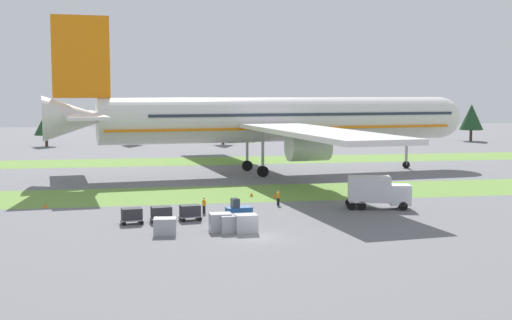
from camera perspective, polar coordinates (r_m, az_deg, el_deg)
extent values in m
plane|color=slate|center=(61.03, 0.05, -6.42)|extent=(400.00, 400.00, 0.00)
cube|color=olive|center=(86.44, -2.98, -2.83)|extent=(320.00, 14.68, 0.01)
cube|color=olive|center=(127.29, -5.27, -0.10)|extent=(320.00, 14.68, 0.01)
cylinder|color=silver|center=(108.05, 2.16, 3.39)|extent=(57.24, 13.93, 6.91)
sphere|color=silver|center=(120.47, 15.04, 3.43)|extent=(6.77, 6.77, 6.77)
cone|color=silver|center=(102.05, -14.63, 3.36)|extent=(10.44, 7.72, 6.56)
cube|color=orange|center=(108.11, 2.16, 2.75)|extent=(55.88, 13.90, 0.36)
cube|color=#283342|center=(109.22, 3.88, 3.86)|extent=(50.37, 13.14, 0.44)
cube|color=silver|center=(128.60, -2.63, 3.45)|extent=(13.68, 38.94, 0.62)
cylinder|color=#A3A3A8|center=(123.56, -1.35, 2.30)|extent=(5.97, 4.46, 3.80)
cube|color=silver|center=(85.83, 4.95, 2.31)|extent=(13.68, 38.94, 0.62)
cylinder|color=#A3A3A8|center=(91.78, 4.38, 1.11)|extent=(5.97, 4.46, 3.80)
cube|color=silver|center=(111.05, -14.49, 3.81)|extent=(6.73, 14.38, 0.44)
cube|color=silver|center=(93.08, -13.96, 3.49)|extent=(6.73, 14.38, 0.44)
cube|color=orange|center=(102.13, -14.36, 8.32)|extent=(8.14, 1.75, 11.75)
cylinder|color=#A3A3A8|center=(117.52, 12.41, 1.27)|extent=(0.44, 0.44, 6.83)
cylinder|color=black|center=(117.82, 12.37, -0.38)|extent=(1.24, 0.57, 1.20)
cylinder|color=#A3A3A8|center=(110.88, -0.74, 1.21)|extent=(0.44, 0.44, 6.58)
cylinder|color=black|center=(111.18, -0.74, -0.48)|extent=(1.76, 0.80, 1.70)
cylinder|color=#A3A3A8|center=(102.98, 0.57, 0.87)|extent=(0.44, 0.44, 6.58)
cylinder|color=black|center=(103.31, 0.57, -0.95)|extent=(1.76, 0.80, 1.70)
cube|color=#1E4C8E|center=(70.26, -1.43, -4.24)|extent=(2.77, 1.68, 0.77)
cube|color=#283342|center=(70.01, -1.74, -3.59)|extent=(0.86, 1.18, 0.90)
cylinder|color=black|center=(71.12, -0.86, -4.44)|extent=(0.62, 0.29, 0.60)
cylinder|color=black|center=(70.09, -0.59, -4.59)|extent=(0.62, 0.29, 0.60)
cylinder|color=black|center=(70.59, -2.27, -4.52)|extent=(0.62, 0.29, 0.60)
cylinder|color=black|center=(69.55, -2.02, -4.67)|extent=(0.62, 0.29, 0.60)
cube|color=#A3A3A8|center=(69.00, -5.50, -4.69)|extent=(2.40, 1.81, 0.10)
cube|color=#2D2D33|center=(68.90, -5.50, -4.20)|extent=(2.11, 1.60, 1.10)
cylinder|color=black|center=(69.89, -4.95, -4.72)|extent=(0.41, 0.18, 0.40)
cylinder|color=black|center=(68.57, -4.68, -4.92)|extent=(0.41, 0.18, 0.40)
cylinder|color=black|center=(69.52, -6.30, -4.79)|extent=(0.41, 0.18, 0.40)
cylinder|color=black|center=(68.19, -6.05, -4.99)|extent=(0.41, 0.18, 0.40)
cube|color=#A3A3A8|center=(68.41, -7.87, -4.81)|extent=(2.40, 1.81, 0.10)
cube|color=#2D2D33|center=(68.31, -7.88, -4.32)|extent=(2.11, 1.60, 1.10)
cylinder|color=black|center=(69.27, -7.29, -4.84)|extent=(0.41, 0.18, 0.40)
cylinder|color=black|center=(67.94, -7.06, -5.05)|extent=(0.41, 0.18, 0.40)
cylinder|color=black|center=(68.97, -8.66, -4.91)|extent=(0.41, 0.18, 0.40)
cylinder|color=black|center=(67.64, -8.45, -5.11)|extent=(0.41, 0.18, 0.40)
cube|color=#A3A3A8|center=(67.95, -10.28, -4.92)|extent=(2.40, 1.81, 0.10)
cube|color=#2D2D33|center=(67.84, -10.29, -4.42)|extent=(2.11, 1.60, 1.10)
cylinder|color=black|center=(68.77, -9.67, -4.95)|extent=(0.41, 0.18, 0.40)
cylinder|color=black|center=(67.44, -9.49, -5.16)|extent=(0.41, 0.18, 0.40)
cylinder|color=black|center=(68.54, -11.06, -5.01)|extent=(0.41, 0.18, 0.40)
cylinder|color=black|center=(67.20, -10.90, -5.23)|extent=(0.41, 0.18, 0.40)
cube|color=silver|center=(76.81, 11.87, -2.84)|extent=(2.65, 2.72, 2.20)
cube|color=#283342|center=(76.93, 12.66, -2.51)|extent=(0.53, 2.04, 0.97)
cube|color=silver|center=(76.25, 9.39, -2.40)|extent=(4.89, 3.22, 2.80)
cylinder|color=black|center=(77.99, 11.89, -3.53)|extent=(1.00, 0.50, 0.96)
cylinder|color=black|center=(76.04, 12.14, -3.77)|extent=(1.00, 0.50, 0.96)
cylinder|color=black|center=(77.38, 8.62, -3.54)|extent=(1.00, 0.50, 0.96)
cylinder|color=black|center=(75.42, 8.78, -3.78)|extent=(1.00, 0.50, 0.96)
cylinder|color=black|center=(77.27, 7.79, -3.54)|extent=(1.00, 0.50, 0.96)
cylinder|color=black|center=(75.30, 7.93, -3.78)|extent=(1.00, 0.50, 0.96)
cylinder|color=black|center=(77.59, 1.81, -3.49)|extent=(0.18, 0.18, 0.85)
cylinder|color=black|center=(77.76, 1.90, -3.47)|extent=(0.18, 0.18, 0.85)
cylinder|color=orange|center=(77.56, 1.86, -2.95)|extent=(0.36, 0.36, 0.62)
sphere|color=tan|center=(77.49, 1.86, -2.61)|extent=(0.24, 0.24, 0.24)
cylinder|color=orange|center=(77.38, 1.76, -2.99)|extent=(0.10, 0.10, 0.58)
cylinder|color=orange|center=(77.75, 1.96, -2.95)|extent=(0.10, 0.10, 0.58)
cylinder|color=black|center=(72.76, -4.40, -4.12)|extent=(0.18, 0.18, 0.85)
cylinder|color=black|center=(72.59, -4.29, -4.15)|extent=(0.18, 0.18, 0.85)
cylinder|color=orange|center=(72.55, -4.35, -3.56)|extent=(0.36, 0.36, 0.62)
sphere|color=tan|center=(72.48, -4.35, -3.20)|extent=(0.24, 0.24, 0.24)
cylinder|color=orange|center=(72.74, -4.46, -3.56)|extent=(0.10, 0.10, 0.58)
cylinder|color=orange|center=(72.38, -4.23, -3.61)|extent=(0.10, 0.10, 0.58)
cube|color=#A3A3A8|center=(62.41, -7.58, -5.49)|extent=(2.13, 1.77, 1.52)
cube|color=#A3A3A8|center=(63.05, -2.09, -5.31)|extent=(2.13, 1.77, 1.57)
cube|color=#A3A3A8|center=(63.46, -2.97, -5.19)|extent=(2.03, 1.63, 1.68)
cube|color=#A3A3A8|center=(62.84, -0.84, -5.29)|extent=(2.06, 1.68, 1.68)
cone|color=orange|center=(84.19, -0.37, -2.88)|extent=(0.44, 0.44, 0.51)
cone|color=orange|center=(83.48, 1.52, -2.98)|extent=(0.44, 0.44, 0.45)
cone|color=orange|center=(88.38, 12.32, -2.58)|extent=(0.44, 0.44, 0.59)
cone|color=orange|center=(79.85, -17.15, -3.61)|extent=(0.44, 0.44, 0.49)
cylinder|color=#4C3823|center=(167.93, -17.02, 1.53)|extent=(0.70, 0.70, 2.70)
cone|color=#1E4223|center=(167.70, -17.06, 2.91)|extent=(5.52, 5.52, 5.38)
cylinder|color=#4C3823|center=(169.62, -10.15, 1.88)|extent=(0.70, 0.70, 3.55)
cone|color=#1E4223|center=(169.36, -10.18, 3.60)|extent=(5.11, 5.11, 6.66)
cylinder|color=#4C3823|center=(167.63, -2.76, 1.98)|extent=(0.70, 0.70, 3.94)
cone|color=#1E4223|center=(167.35, -2.77, 3.97)|extent=(4.73, 4.73, 7.70)
cylinder|color=#4C3823|center=(174.56, 3.62, 2.00)|extent=(0.70, 0.70, 3.20)
cone|color=#1E4223|center=(174.29, 3.63, 3.78)|extent=(5.48, 5.48, 7.61)
cylinder|color=#4C3823|center=(177.21, 10.88, 1.96)|extent=(0.70, 0.70, 3.13)
cone|color=#1E4223|center=(176.95, 10.91, 3.74)|extent=(5.55, 5.55, 7.89)
cylinder|color=#4C3823|center=(187.08, 17.43, 1.96)|extent=(0.70, 0.70, 2.95)
cone|color=#1E4223|center=(186.85, 17.47, 3.43)|extent=(6.13, 6.13, 6.65)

